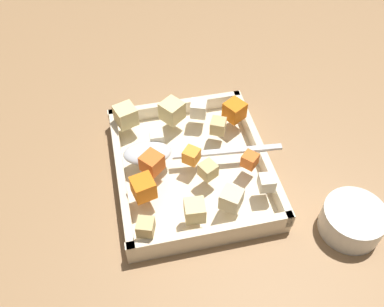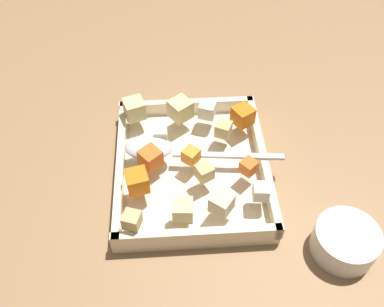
% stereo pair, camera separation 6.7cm
% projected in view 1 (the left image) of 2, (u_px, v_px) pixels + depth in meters
% --- Properties ---
extents(ground_plane, '(4.00, 4.00, 0.00)m').
position_uv_depth(ground_plane, '(189.00, 167.00, 0.72)').
color(ground_plane, '#936D47').
extents(baking_dish, '(0.28, 0.24, 0.04)m').
position_uv_depth(baking_dish, '(192.00, 169.00, 0.70)').
color(baking_dish, beige).
rests_on(baking_dish, ground_plane).
extents(carrot_chunk_mid_left, '(0.04, 0.04, 0.03)m').
position_uv_depth(carrot_chunk_mid_left, '(152.00, 163.00, 0.66)').
color(carrot_chunk_mid_left, orange).
rests_on(carrot_chunk_mid_left, baking_dish).
extents(carrot_chunk_front_center, '(0.04, 0.04, 0.03)m').
position_uv_depth(carrot_chunk_front_center, '(235.00, 111.00, 0.73)').
color(carrot_chunk_front_center, orange).
rests_on(carrot_chunk_front_center, baking_dish).
extents(carrot_chunk_corner_sw, '(0.03, 0.03, 0.02)m').
position_uv_depth(carrot_chunk_corner_sw, '(189.00, 156.00, 0.67)').
color(carrot_chunk_corner_sw, orange).
rests_on(carrot_chunk_corner_sw, baking_dish).
extents(carrot_chunk_rim_edge, '(0.04, 0.04, 0.03)m').
position_uv_depth(carrot_chunk_rim_edge, '(143.00, 188.00, 0.62)').
color(carrot_chunk_rim_edge, orange).
rests_on(carrot_chunk_rim_edge, baking_dish).
extents(carrot_chunk_mid_right, '(0.03, 0.03, 0.02)m').
position_uv_depth(carrot_chunk_mid_right, '(250.00, 160.00, 0.66)').
color(carrot_chunk_mid_right, orange).
rests_on(carrot_chunk_mid_right, baking_dish).
extents(potato_chunk_heap_top, '(0.04, 0.04, 0.03)m').
position_uv_depth(potato_chunk_heap_top, '(126.00, 115.00, 0.72)').
color(potato_chunk_heap_top, '#E0CC89').
rests_on(potato_chunk_heap_top, baking_dish).
extents(potato_chunk_near_spoon, '(0.03, 0.03, 0.02)m').
position_uv_depth(potato_chunk_near_spoon, '(218.00, 126.00, 0.71)').
color(potato_chunk_near_spoon, tan).
rests_on(potato_chunk_near_spoon, baking_dish).
extents(potato_chunk_near_left, '(0.03, 0.03, 0.03)m').
position_uv_depth(potato_chunk_near_left, '(195.00, 210.00, 0.60)').
color(potato_chunk_near_left, '#E0CC89').
rests_on(potato_chunk_near_left, baking_dish).
extents(potato_chunk_center, '(0.03, 0.03, 0.02)m').
position_uv_depth(potato_chunk_center, '(208.00, 170.00, 0.65)').
color(potato_chunk_center, tan).
rests_on(potato_chunk_center, baking_dish).
extents(potato_chunk_under_handle, '(0.02, 0.02, 0.02)m').
position_uv_depth(potato_chunk_under_handle, '(157.00, 138.00, 0.69)').
color(potato_chunk_under_handle, beige).
rests_on(potato_chunk_under_handle, baking_dish).
extents(potato_chunk_corner_nw, '(0.04, 0.04, 0.03)m').
position_uv_depth(potato_chunk_corner_nw, '(231.00, 199.00, 0.61)').
color(potato_chunk_corner_nw, beige).
rests_on(potato_chunk_corner_nw, baking_dish).
extents(potato_chunk_corner_ne, '(0.03, 0.03, 0.02)m').
position_uv_depth(potato_chunk_corner_ne, '(146.00, 227.00, 0.58)').
color(potato_chunk_corner_ne, tan).
rests_on(potato_chunk_corner_ne, baking_dish).
extents(potato_chunk_back_center, '(0.05, 0.05, 0.03)m').
position_uv_depth(potato_chunk_back_center, '(172.00, 111.00, 0.73)').
color(potato_chunk_back_center, '#E0CC89').
rests_on(potato_chunk_back_center, baking_dish).
extents(parsnip_chunk_corner_se, '(0.03, 0.03, 0.02)m').
position_uv_depth(parsnip_chunk_corner_se, '(267.00, 183.00, 0.63)').
color(parsnip_chunk_corner_se, silver).
rests_on(parsnip_chunk_corner_se, baking_dish).
extents(parsnip_chunk_far_right, '(0.03, 0.03, 0.03)m').
position_uv_depth(parsnip_chunk_far_right, '(199.00, 109.00, 0.74)').
color(parsnip_chunk_far_right, silver).
rests_on(parsnip_chunk_far_right, baking_dish).
extents(serving_spoon, '(0.06, 0.26, 0.02)m').
position_uv_depth(serving_spoon, '(157.00, 155.00, 0.67)').
color(serving_spoon, silver).
rests_on(serving_spoon, baking_dish).
extents(small_prep_bowl, '(0.09, 0.09, 0.04)m').
position_uv_depth(small_prep_bowl, '(352.00, 220.00, 0.63)').
color(small_prep_bowl, silver).
rests_on(small_prep_bowl, ground_plane).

